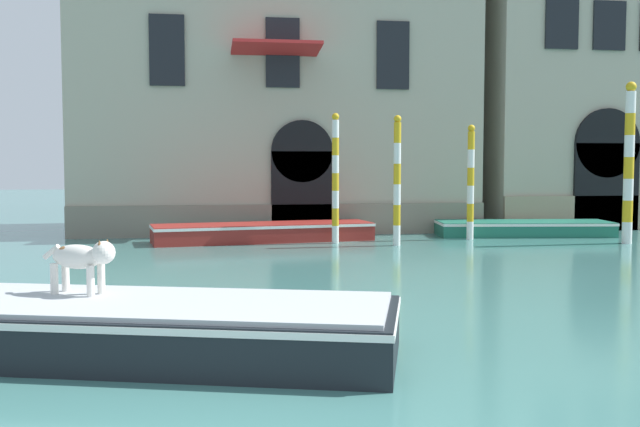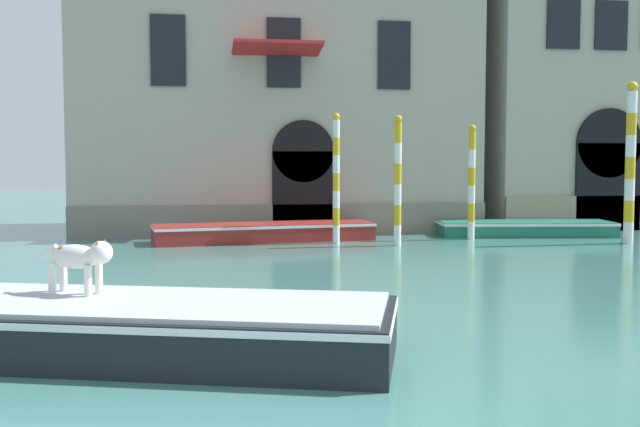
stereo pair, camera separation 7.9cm
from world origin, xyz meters
name	(u,v)px [view 2 (the right image)]	position (x,y,z in m)	size (l,w,h in m)	color
boat_foreground	(107,325)	(-0.51, 5.11, 0.36)	(7.40, 4.17, 0.68)	black
dog_on_deck	(80,258)	(-0.88, 5.55, 1.15)	(0.98, 0.66, 0.72)	silver
boat_moored_near_palazzo	(264,232)	(2.47, 17.75, 0.28)	(6.65, 2.50, 0.53)	maroon
boat_moored_far	(525,228)	(10.79, 18.08, 0.24)	(5.63, 2.43, 0.46)	#1E6651
mooring_pole_0	(398,180)	(6.07, 15.98, 1.84)	(0.21, 0.21, 3.64)	white
mooring_pole_1	(336,178)	(4.48, 16.87, 1.89)	(0.21, 0.21, 3.74)	white
mooring_pole_3	(630,162)	(12.76, 15.46, 2.34)	(0.29, 0.29, 4.63)	white
mooring_pole_4	(472,182)	(8.70, 17.25, 1.75)	(0.22, 0.22, 3.46)	white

